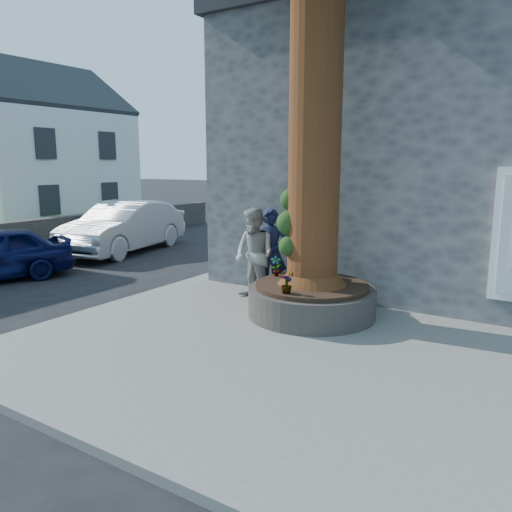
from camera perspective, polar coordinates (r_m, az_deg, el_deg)
The scene contains 14 objects.
ground at distance 8.05m, azimuth -5.34°, elevation -10.28°, with size 120.00×120.00×0.00m, color black.
pavement at distance 8.11m, azimuth 7.66°, elevation -9.74°, with size 9.00×8.00×0.12m, color slate.
yellow_line at distance 10.74m, azimuth -15.04°, elevation -5.22°, with size 0.10×30.00×0.01m, color yellow.
stone_shop at distance 13.30m, azimuth 23.64°, elevation 11.01°, with size 10.30×8.30×6.30m.
planter at distance 9.14m, azimuth 6.37°, elevation -5.02°, with size 2.30×2.30×0.60m.
cottage_far at distance 25.33m, azimuth -24.73°, elevation 11.76°, with size 7.30×7.40×8.75m.
man at distance 10.25m, azimuth 1.75°, elevation 0.34°, with size 0.67×0.44×1.84m, color #161D3E.
woman at distance 10.00m, azimuth -0.17°, elevation 0.16°, with size 0.91×0.71×1.86m, color #9A9A94.
shopping_bag at distance 10.21m, azimuth 1.93°, elevation -4.18°, with size 0.20×0.12×0.28m, color white.
car_silver at distance 16.71m, azimuth -14.84°, elevation 3.23°, with size 1.73×4.96×1.64m, color #A7A8AF.
plant_a at distance 9.56m, azimuth 2.31°, elevation -1.18°, with size 0.20×0.14×0.39m, color gray.
plant_b at distance 8.79m, azimuth 3.85°, elevation -2.35°, with size 0.20×0.19×0.36m, color gray.
plant_c at distance 8.32m, azimuth 3.49°, elevation -3.22°, with size 0.18×0.18×0.32m, color gray.
plant_d at distance 10.01m, azimuth 5.69°, elevation -0.81°, with size 0.31×0.27×0.34m, color gray.
Camera 1 is at (4.64, -5.92, 2.87)m, focal length 35.00 mm.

